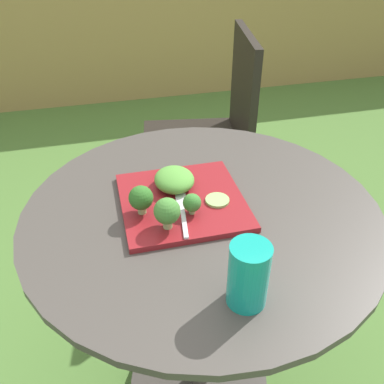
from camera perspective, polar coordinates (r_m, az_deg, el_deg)
bamboo_fence at (r=3.25m, az=-10.82°, el=23.11°), size 8.00×0.08×1.32m
patio_table at (r=1.16m, az=1.14°, el=-13.75°), size 0.82×0.82×0.74m
patio_chair at (r=1.81m, az=3.23°, el=9.14°), size 0.51×0.51×0.90m
salad_plate at (r=0.97m, az=-1.33°, el=-1.29°), size 0.28×0.28×0.01m
drinking_glass at (r=0.73m, az=7.62°, el=-11.48°), size 0.07×0.07×0.13m
fork at (r=0.93m, az=-1.31°, el=-2.50°), size 0.04×0.15×0.00m
lettuce_mound at (r=0.99m, az=-2.42°, el=1.71°), size 0.09×0.11×0.04m
broccoli_floret_0 at (r=0.86m, az=-3.40°, el=-2.66°), size 0.06×0.06×0.07m
broccoli_floret_1 at (r=0.91m, az=0.00°, el=-1.50°), size 0.04×0.04×0.05m
broccoli_floret_2 at (r=0.91m, az=-6.96°, el=-0.76°), size 0.05×0.05×0.07m
cucumber_slice_0 at (r=0.96m, az=3.43°, el=-1.06°), size 0.05×0.05×0.01m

